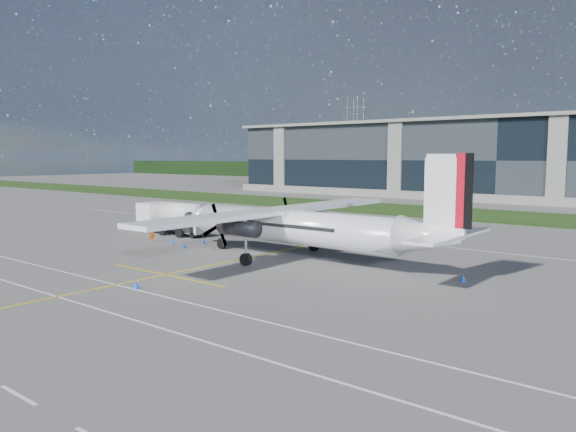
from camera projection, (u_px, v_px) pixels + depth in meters
The scene contains 16 objects.
ground at pixel (419, 217), 76.84m from camera, with size 400.00×400.00×0.00m, color #5F5D5A.
grass_strip at pixel (443, 212), 83.02m from camera, with size 400.00×18.00×0.04m, color #1B390F.
terminal_building at pixel (514, 160), 106.93m from camera, with size 120.00×20.00×15.00m, color black.
pylon_west at pixel (355, 138), 210.30m from camera, with size 9.00×4.60×30.00m, color gray, non-canonical shape.
yellow_taxiway_centerline at pixel (303, 246), 51.79m from camera, with size 0.20×70.00×0.01m, color yellow.
white_lane_line at pixel (33, 289), 35.14m from camera, with size 90.00×0.15×0.01m, color white.
turboprop_aircraft at pixel (302, 208), 44.36m from camera, with size 27.35×28.36×8.51m, color white, non-canonical shape.
fuel_tanker_truck at pixel (167, 217), 60.45m from camera, with size 9.17×2.98×3.44m, color silver, non-canonical shape.
baggage_tug at pixel (192, 228), 58.00m from camera, with size 3.04×1.83×1.83m, color white, non-canonical shape.
ground_crew_person at pixel (152, 233), 54.46m from camera, with size 0.74×0.53×1.81m, color #F25907.
safety_cone_nose_port at pixel (184, 245), 50.98m from camera, with size 0.36×0.36×0.50m, color blue.
safety_cone_tail at pixel (463, 278), 37.28m from camera, with size 0.36×0.36×0.50m, color blue.
safety_cone_stbdwing at pixel (373, 235), 57.75m from camera, with size 0.36×0.36×0.50m, color blue.
safety_cone_fwd at pixel (172, 241), 53.64m from camera, with size 0.36×0.36×0.50m, color blue.
safety_cone_nose_stbd at pixel (203, 241), 53.61m from camera, with size 0.36×0.36×0.50m, color blue.
safety_cone_portwing at pixel (136, 285), 35.32m from camera, with size 0.36×0.36×0.50m, color blue.
Camera 1 is at (34.14, -30.66, 8.32)m, focal length 35.00 mm.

